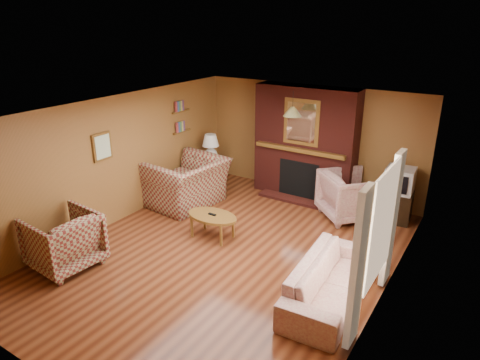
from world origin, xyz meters
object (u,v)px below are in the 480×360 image
Objects in this scene: plaid_loveseat at (187,182)px; crt_tv at (400,180)px; floral_armchair at (350,195)px; tv_stand at (396,206)px; floral_sofa at (330,280)px; side_table at (211,173)px; fireplace at (305,144)px; plaid_armchair at (64,240)px; table_lamp at (211,146)px; coffee_table at (212,217)px.

crt_tv is (3.90, 1.56, 0.35)m from plaid_loveseat.
floral_armchair reaches higher than tv_stand.
floral_sofa is 2.02× the size of floral_armchair.
floral_sofa is 3.57× the size of side_table.
floral_sofa is at bearing 73.89° from plaid_loveseat.
crt_tv is at bearing -6.33° from floral_sofa.
fireplace reaches higher than plaid_loveseat.
plaid_loveseat is 2.91m from plaid_armchair.
table_lamp reaches higher than crt_tv.
floral_armchair reaches higher than plaid_armchair.
floral_armchair is at bearing -157.15° from crt_tv.
coffee_table is at bearing -53.55° from side_table.
floral_armchair is 1.69× the size of tv_stand.
fireplace is 2.24m from tv_stand.
floral_armchair is at bearing 49.76° from coffee_table.
table_lamp reaches higher than coffee_table.
floral_armchair is (3.18, 4.11, 0.02)m from plaid_armchair.
floral_armchair is 3.34m from side_table.
plaid_armchair is at bearing -136.62° from tv_stand.
plaid_armchair is 1.03× the size of coffee_table.
crt_tv reaches higher than tv_stand.
crt_tv is at bearing 43.30° from coffee_table.
side_table is (-0.25, 1.21, -0.20)m from plaid_loveseat.
table_lamp reaches higher than floral_sofa.
crt_tv reaches higher than floral_armchair.
crt_tv is (4.15, 0.34, -0.09)m from table_lamp.
plaid_loveseat is 1.25m from side_table.
floral_sofa is 2.78m from floral_armchair.
plaid_loveseat is 4.21m from crt_tv.
coffee_table is (-1.78, -2.10, -0.08)m from floral_armchair.
tv_stand is 1.12× the size of crt_tv.
side_table is (-2.10, -0.53, -0.89)m from fireplace.
floral_armchair is 0.90m from tv_stand.
fireplace reaches higher than floral_sofa.
side_table is at bearing -175.26° from crt_tv.
coffee_table is 1.49× the size of table_lamp.
fireplace is at bearing 174.70° from crt_tv.
floral_sofa is at bearing -59.54° from fireplace.
side_table is 0.96× the size of tv_stand.
plaid_armchair is 1.83× the size of crt_tv.
side_table is (-3.33, 0.00, -0.18)m from floral_armchair.
coffee_table is (-0.55, -2.64, -0.80)m from fireplace.
coffee_table is at bearing 72.86° from floral_sofa.
floral_sofa is 3.22× the size of table_lamp.
fireplace is at bearing 78.28° from coffee_table.
floral_sofa is at bearing -97.59° from tv_stand.
floral_armchair is 1.59× the size of table_lamp.
fireplace is 5.10m from plaid_armchair.
side_table is at bearing 126.45° from coffee_table.
plaid_loveseat is 2.36× the size of table_lamp.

